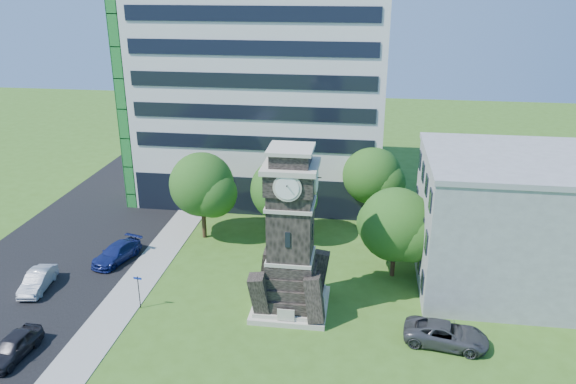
# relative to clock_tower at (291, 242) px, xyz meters

# --- Properties ---
(ground) EXTENTS (160.00, 160.00, 0.00)m
(ground) POSITION_rel_clock_tower_xyz_m (-3.00, -2.00, -5.28)
(ground) COLOR #39601B
(ground) RESTS_ON ground
(sidewalk) EXTENTS (3.00, 70.00, 0.06)m
(sidewalk) POSITION_rel_clock_tower_xyz_m (-12.50, 3.00, -5.25)
(sidewalk) COLOR gray
(sidewalk) RESTS_ON ground
(street) EXTENTS (14.00, 80.00, 0.02)m
(street) POSITION_rel_clock_tower_xyz_m (-21.00, 3.00, -5.27)
(street) COLOR black
(street) RESTS_ON ground
(clock_tower) EXTENTS (5.40, 5.40, 12.22)m
(clock_tower) POSITION_rel_clock_tower_xyz_m (0.00, 0.00, 0.00)
(clock_tower) COLOR #B6AF9F
(clock_tower) RESTS_ON ground
(office_tall) EXTENTS (26.20, 15.11, 28.60)m
(office_tall) POSITION_rel_clock_tower_xyz_m (-6.20, 23.84, 8.94)
(office_tall) COLOR silver
(office_tall) RESTS_ON ground
(office_low) EXTENTS (15.20, 12.20, 10.40)m
(office_low) POSITION_rel_clock_tower_xyz_m (16.97, 6.00, -0.07)
(office_low) COLOR #A2A5A7
(office_low) RESTS_ON ground
(car_street_south) EXTENTS (2.11, 4.54, 1.50)m
(car_street_south) POSITION_rel_clock_tower_xyz_m (-16.66, -8.17, -4.53)
(car_street_south) COLOR black
(car_street_south) RESTS_ON ground
(car_street_mid) EXTENTS (2.11, 4.56, 1.45)m
(car_street_mid) POSITION_rel_clock_tower_xyz_m (-19.73, -0.18, -4.56)
(car_street_mid) COLOR #B2B4BA
(car_street_mid) RESTS_ON ground
(car_street_north) EXTENTS (3.36, 5.38, 1.46)m
(car_street_north) POSITION_rel_clock_tower_xyz_m (-15.65, 5.09, -4.55)
(car_street_north) COLOR navy
(car_street_north) RESTS_ON ground
(car_east_lot) EXTENTS (5.80, 3.36, 1.52)m
(car_east_lot) POSITION_rel_clock_tower_xyz_m (10.71, -2.97, -4.52)
(car_east_lot) COLOR #414246
(car_east_lot) RESTS_ON ground
(park_bench) EXTENTS (1.68, 0.45, 0.87)m
(park_bench) POSITION_rel_clock_tower_xyz_m (-0.43, -1.70, -4.82)
(park_bench) COLOR black
(park_bench) RESTS_ON ground
(street_sign) EXTENTS (0.63, 0.06, 2.62)m
(street_sign) POSITION_rel_clock_tower_xyz_m (-10.87, -1.65, -3.64)
(street_sign) COLOR black
(street_sign) RESTS_ON ground
(tree_nw) EXTENTS (6.39, 5.81, 8.14)m
(tree_nw) POSITION_rel_clock_tower_xyz_m (-9.46, 10.66, -0.25)
(tree_nw) COLOR #332114
(tree_nw) RESTS_ON ground
(tree_nc) EXTENTS (6.27, 5.70, 7.72)m
(tree_nc) POSITION_rel_clock_tower_xyz_m (-2.26, 11.37, -0.60)
(tree_nc) COLOR #332114
(tree_nc) RESTS_ON ground
(tree_ne) EXTENTS (6.20, 5.64, 7.64)m
(tree_ne) POSITION_rel_clock_tower_xyz_m (5.72, 16.54, -0.65)
(tree_ne) COLOR #332114
(tree_ne) RESTS_ON ground
(tree_east) EXTENTS (6.44, 5.85, 7.46)m
(tree_east) POSITION_rel_clock_tower_xyz_m (7.61, 5.81, -0.93)
(tree_east) COLOR #332114
(tree_east) RESTS_ON ground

